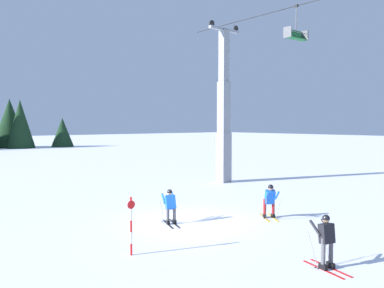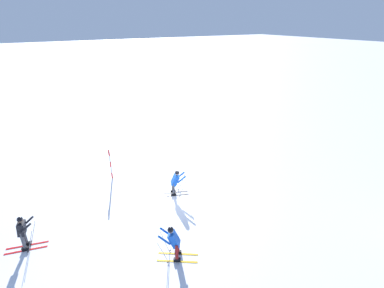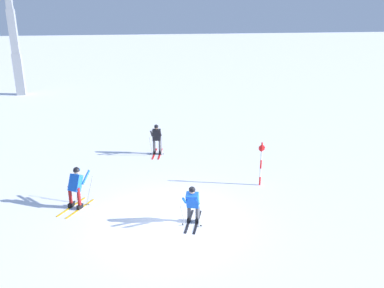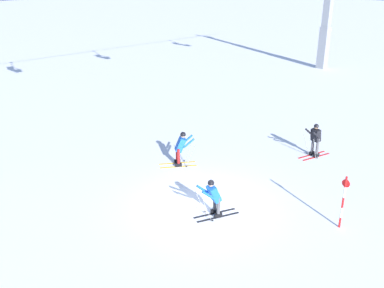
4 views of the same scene
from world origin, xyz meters
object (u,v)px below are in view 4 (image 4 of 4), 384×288
(skier_distant_downhill, at_px, (315,138))
(trail_marker_pole, at_px, (343,200))
(skier_carving_main, at_px, (214,196))
(skier_distant_uphill, at_px, (181,146))
(lift_tower_far, at_px, (328,13))

(skier_distant_downhill, bearing_deg, trail_marker_pole, -141.28)
(skier_carving_main, xyz_separation_m, skier_distant_uphill, (2.20, 4.03, 0.08))
(lift_tower_far, bearing_deg, trail_marker_pole, -149.05)
(lift_tower_far, bearing_deg, skier_carving_main, -158.06)
(skier_distant_downhill, bearing_deg, skier_distant_uphill, 144.23)
(skier_carving_main, distance_m, lift_tower_far, 28.03)
(lift_tower_far, height_order, skier_distant_uphill, lift_tower_far)
(skier_carving_main, bearing_deg, skier_distant_uphill, 61.39)
(lift_tower_far, distance_m, trail_marker_pole, 27.27)
(skier_carving_main, height_order, lift_tower_far, lift_tower_far)
(skier_carving_main, bearing_deg, lift_tower_far, 21.94)
(skier_distant_uphill, bearing_deg, lift_tower_far, 15.06)
(skier_distant_uphill, relative_size, skier_distant_downhill, 0.99)
(lift_tower_far, bearing_deg, skier_distant_downhill, -151.32)
(lift_tower_far, height_order, trail_marker_pole, lift_tower_far)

